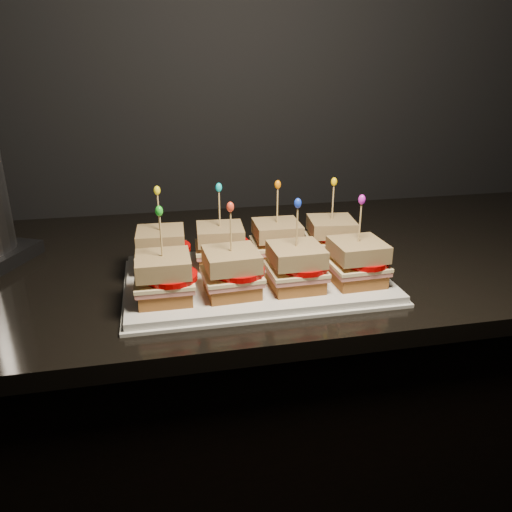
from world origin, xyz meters
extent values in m
cube|color=black|center=(0.00, 2.00, 1.35)|extent=(4.00, 0.04, 2.70)
cube|color=black|center=(-0.12, 1.64, 0.44)|extent=(2.14, 0.70, 0.88)
cube|color=black|center=(-0.12, 1.64, 0.89)|extent=(2.18, 0.74, 0.03)
cube|color=silver|center=(-0.35, 1.49, 0.92)|extent=(0.47, 0.29, 0.02)
cube|color=silver|center=(-0.35, 1.49, 0.91)|extent=(0.48, 0.30, 0.01)
cube|color=brown|center=(-0.52, 1.55, 0.94)|extent=(0.09, 0.09, 0.02)
cube|color=#C76B5D|center=(-0.52, 1.55, 0.95)|extent=(0.10, 0.09, 0.01)
cube|color=#F6DF9E|center=(-0.52, 1.55, 0.96)|extent=(0.10, 0.10, 0.01)
cylinder|color=#AE0404|center=(-0.51, 1.55, 0.97)|extent=(0.09, 0.09, 0.01)
cube|color=#5D330D|center=(-0.52, 1.55, 0.99)|extent=(0.09, 0.09, 0.03)
cylinder|color=tan|center=(-0.52, 1.55, 1.03)|extent=(0.00, 0.00, 0.09)
ellipsoid|color=yellow|center=(-0.52, 1.55, 1.08)|extent=(0.01, 0.01, 0.02)
cube|color=brown|center=(-0.41, 1.55, 0.94)|extent=(0.09, 0.09, 0.02)
cube|color=#C76B5D|center=(-0.41, 1.55, 0.95)|extent=(0.10, 0.10, 0.01)
cube|color=#F6DF9E|center=(-0.41, 1.55, 0.96)|extent=(0.10, 0.10, 0.01)
cylinder|color=#AE0404|center=(-0.40, 1.55, 0.97)|extent=(0.09, 0.09, 0.01)
cube|color=#5D330D|center=(-0.41, 1.55, 0.99)|extent=(0.09, 0.09, 0.03)
cylinder|color=tan|center=(-0.41, 1.55, 1.03)|extent=(0.00, 0.00, 0.09)
ellipsoid|color=#0BBDC5|center=(-0.41, 1.55, 1.08)|extent=(0.01, 0.01, 0.02)
cube|color=brown|center=(-0.30, 1.55, 0.94)|extent=(0.09, 0.09, 0.02)
cube|color=#C76B5D|center=(-0.30, 1.55, 0.95)|extent=(0.10, 0.09, 0.01)
cube|color=#F6DF9E|center=(-0.30, 1.55, 0.96)|extent=(0.10, 0.09, 0.01)
cylinder|color=#AE0404|center=(-0.28, 1.55, 0.97)|extent=(0.09, 0.09, 0.01)
cube|color=#5D330D|center=(-0.30, 1.55, 0.99)|extent=(0.09, 0.09, 0.03)
cylinder|color=tan|center=(-0.30, 1.55, 1.03)|extent=(0.00, 0.00, 0.09)
ellipsoid|color=orange|center=(-0.30, 1.55, 1.08)|extent=(0.01, 0.01, 0.02)
cube|color=brown|center=(-0.18, 1.55, 0.94)|extent=(0.09, 0.09, 0.02)
cube|color=#C76B5D|center=(-0.18, 1.55, 0.95)|extent=(0.10, 0.10, 0.01)
cube|color=#F6DF9E|center=(-0.18, 1.55, 0.96)|extent=(0.11, 0.10, 0.01)
cylinder|color=#AE0404|center=(-0.17, 1.55, 0.97)|extent=(0.09, 0.09, 0.01)
cube|color=#5D330D|center=(-0.18, 1.55, 0.99)|extent=(0.10, 0.10, 0.03)
cylinder|color=tan|center=(-0.18, 1.55, 1.03)|extent=(0.00, 0.00, 0.09)
ellipsoid|color=#F4BD07|center=(-0.18, 1.55, 1.08)|extent=(0.01, 0.01, 0.02)
cube|color=brown|center=(-0.52, 1.42, 0.94)|extent=(0.09, 0.09, 0.02)
cube|color=#C76B5D|center=(-0.52, 1.42, 0.95)|extent=(0.09, 0.09, 0.01)
cube|color=#F6DF9E|center=(-0.52, 1.42, 0.96)|extent=(0.10, 0.09, 0.01)
cylinder|color=#AE0404|center=(-0.51, 1.41, 0.97)|extent=(0.09, 0.09, 0.01)
cube|color=#5D330D|center=(-0.52, 1.42, 0.99)|extent=(0.09, 0.09, 0.03)
cylinder|color=tan|center=(-0.52, 1.42, 1.03)|extent=(0.00, 0.00, 0.09)
ellipsoid|color=green|center=(-0.52, 1.42, 1.08)|extent=(0.01, 0.01, 0.02)
cube|color=brown|center=(-0.41, 1.42, 0.94)|extent=(0.09, 0.09, 0.02)
cube|color=#C76B5D|center=(-0.41, 1.42, 0.95)|extent=(0.10, 0.10, 0.01)
cube|color=#F6DF9E|center=(-0.41, 1.42, 0.96)|extent=(0.10, 0.10, 0.01)
cylinder|color=#AE0404|center=(-0.40, 1.41, 0.97)|extent=(0.09, 0.09, 0.01)
cube|color=#5D330D|center=(-0.41, 1.42, 0.99)|extent=(0.09, 0.09, 0.03)
cylinder|color=tan|center=(-0.41, 1.42, 1.03)|extent=(0.00, 0.00, 0.09)
ellipsoid|color=red|center=(-0.41, 1.42, 1.08)|extent=(0.01, 0.01, 0.02)
cube|color=brown|center=(-0.30, 1.42, 0.94)|extent=(0.09, 0.09, 0.02)
cube|color=#C76B5D|center=(-0.30, 1.42, 0.95)|extent=(0.10, 0.09, 0.01)
cube|color=#F6DF9E|center=(-0.30, 1.42, 0.96)|extent=(0.10, 0.09, 0.01)
cylinder|color=#AE0404|center=(-0.28, 1.41, 0.97)|extent=(0.09, 0.09, 0.01)
cube|color=#5D330D|center=(-0.30, 1.42, 0.99)|extent=(0.09, 0.09, 0.03)
cylinder|color=tan|center=(-0.30, 1.42, 1.03)|extent=(0.00, 0.00, 0.09)
ellipsoid|color=blue|center=(-0.30, 1.42, 1.08)|extent=(0.01, 0.01, 0.02)
cube|color=brown|center=(-0.18, 1.42, 0.94)|extent=(0.09, 0.09, 0.02)
cube|color=#C76B5D|center=(-0.18, 1.42, 0.95)|extent=(0.10, 0.09, 0.01)
cube|color=#F6DF9E|center=(-0.18, 1.42, 0.96)|extent=(0.10, 0.10, 0.01)
cylinder|color=#AE0404|center=(-0.17, 1.41, 0.97)|extent=(0.09, 0.09, 0.01)
cube|color=#5D330D|center=(-0.18, 1.42, 0.99)|extent=(0.09, 0.09, 0.03)
cylinder|color=tan|center=(-0.18, 1.42, 1.03)|extent=(0.00, 0.00, 0.09)
ellipsoid|color=#C61CBE|center=(-0.18, 1.42, 1.08)|extent=(0.01, 0.01, 0.02)
camera|label=1|loc=(-0.52, 0.66, 1.29)|focal=35.00mm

